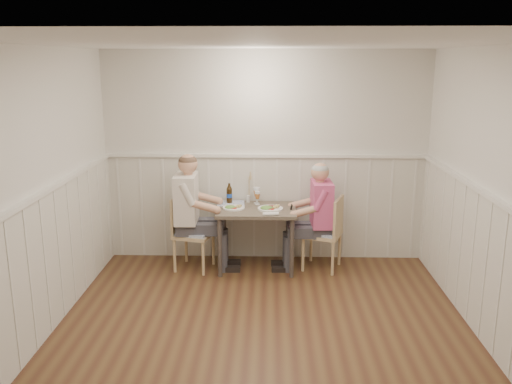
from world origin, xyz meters
TOP-DOWN VIEW (x-y plane):
  - ground_plane at (0.00, 0.00)m, footprint 4.50×4.50m
  - room_shell at (0.00, 0.00)m, footprint 4.04×4.54m
  - wainscot at (0.00, 0.69)m, footprint 4.00×4.49m
  - dining_table at (-0.10, 1.84)m, footprint 0.93×0.70m
  - chair_right at (0.74, 1.83)m, footprint 0.54×0.54m
  - chair_left at (-0.91, 1.81)m, footprint 0.51×0.51m
  - man_in_pink at (0.63, 1.83)m, footprint 0.62×0.43m
  - diner_cream at (-0.89, 1.79)m, footprint 0.67×0.46m
  - plate_man at (0.05, 1.79)m, footprint 0.30×0.30m
  - plate_diner at (-0.39, 1.81)m, footprint 0.26×0.26m
  - beer_glass_a at (-0.10, 2.01)m, footprint 0.07×0.07m
  - beer_glass_b at (-0.11, 2.07)m, footprint 0.08×0.08m
  - beer_bottle at (-0.44, 2.07)m, footprint 0.07×0.07m
  - rolled_napkin at (0.07, 1.53)m, footprint 0.18×0.06m
  - grass_vase at (-0.21, 2.13)m, footprint 0.05×0.05m
  - gingham_mat at (-0.42, 2.05)m, footprint 0.35×0.29m

SIDE VIEW (x-z plane):
  - ground_plane at x=0.00m, z-range 0.00..0.00m
  - chair_left at x=-0.91m, z-range 0.04..0.93m
  - chair_right at x=0.74m, z-range 0.04..0.93m
  - man_in_pink at x=0.63m, z-range -0.11..1.22m
  - diner_cream at x=-0.89m, z-range -0.12..1.32m
  - dining_table at x=-0.10m, z-range 0.27..1.02m
  - wainscot at x=0.00m, z-range 0.02..1.36m
  - gingham_mat at x=-0.42m, z-range 0.75..0.76m
  - rolled_napkin at x=0.07m, z-range 0.75..0.79m
  - plate_diner at x=-0.39m, z-range 0.74..0.80m
  - plate_man at x=0.05m, z-range 0.74..0.81m
  - beer_bottle at x=-0.44m, z-range 0.74..0.99m
  - beer_glass_a at x=-0.10m, z-range 0.78..0.95m
  - beer_glass_b at x=-0.11m, z-range 0.78..0.99m
  - grass_vase at x=-0.21m, z-range 0.73..1.14m
  - room_shell at x=0.00m, z-range 0.22..2.82m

